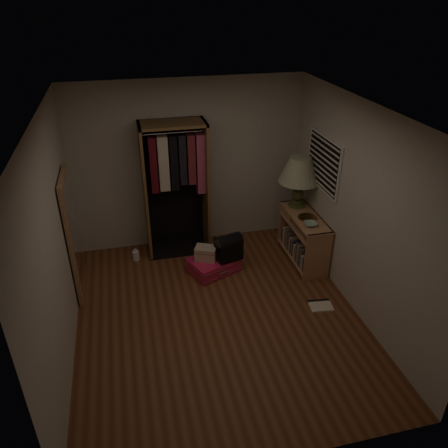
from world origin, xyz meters
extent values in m
plane|color=brown|center=(0.00, 0.00, 0.00)|extent=(4.00, 4.00, 0.00)
cube|color=#BCB6A7|center=(0.00, 2.00, 1.30)|extent=(3.50, 0.02, 2.60)
cube|color=#BCB6A7|center=(0.00, -2.00, 1.30)|extent=(3.50, 0.02, 2.60)
cube|color=#BCB6A7|center=(1.75, 0.00, 1.30)|extent=(0.02, 4.00, 2.60)
cube|color=#BCB6A7|center=(-1.75, 0.00, 1.30)|extent=(0.02, 4.00, 2.60)
cube|color=white|center=(0.00, 0.00, 2.60)|extent=(3.50, 4.00, 0.01)
cube|color=white|center=(1.73, 1.00, 1.55)|extent=(0.03, 0.96, 0.76)
cube|color=black|center=(1.73, 1.00, 1.55)|extent=(0.03, 0.90, 0.70)
cube|color=silver|center=(1.71, 1.00, 1.24)|extent=(0.01, 0.88, 0.02)
cube|color=silver|center=(1.71, 1.00, 1.32)|extent=(0.01, 0.88, 0.02)
cube|color=silver|center=(1.71, 1.00, 1.39)|extent=(0.01, 0.88, 0.02)
cube|color=silver|center=(1.71, 1.00, 1.47)|extent=(0.01, 0.88, 0.02)
cube|color=silver|center=(1.71, 1.00, 1.55)|extent=(0.01, 0.88, 0.02)
cube|color=silver|center=(1.71, 1.00, 1.63)|extent=(0.01, 0.88, 0.02)
cube|color=silver|center=(1.71, 1.00, 1.71)|extent=(0.01, 0.88, 0.02)
cube|color=silver|center=(1.71, 1.00, 1.78)|extent=(0.01, 0.88, 0.02)
cube|color=silver|center=(1.71, 1.00, 1.86)|extent=(0.01, 0.88, 0.02)
cube|color=#AC7853|center=(1.54, 0.46, 0.38)|extent=(0.40, 0.03, 0.75)
cube|color=#AC7853|center=(1.54, 1.54, 0.38)|extent=(0.40, 0.03, 0.75)
cube|color=#AC7853|center=(1.54, 1.00, 0.06)|extent=(0.40, 1.04, 0.03)
cube|color=#AC7853|center=(1.54, 1.00, 0.57)|extent=(0.40, 1.04, 0.03)
cube|color=#AC7853|center=(1.54, 1.00, 0.73)|extent=(0.42, 1.12, 0.03)
cube|color=brown|center=(1.73, 1.00, 0.38)|extent=(0.02, 1.10, 0.75)
cube|color=#AC7853|center=(1.53, 1.33, 0.65)|extent=(0.36, 0.38, 0.13)
cube|color=gray|center=(1.46, 0.53, 0.19)|extent=(0.19, 0.04, 0.23)
cube|color=#4C3833|center=(1.46, 0.58, 0.19)|extent=(0.19, 0.04, 0.24)
cube|color=#B7AD99|center=(1.47, 0.63, 0.19)|extent=(0.21, 0.05, 0.23)
cube|color=brown|center=(1.48, 0.69, 0.22)|extent=(0.21, 0.04, 0.30)
cube|color=#3F4C59|center=(1.47, 0.74, 0.22)|extent=(0.19, 0.04, 0.28)
cube|color=gray|center=(1.45, 0.79, 0.23)|extent=(0.16, 0.04, 0.31)
cube|color=#59594C|center=(1.48, 0.85, 0.23)|extent=(0.22, 0.05, 0.32)
cube|color=#B2724C|center=(1.47, 0.90, 0.19)|extent=(0.20, 0.04, 0.22)
cube|color=beige|center=(1.45, 0.95, 0.19)|extent=(0.15, 0.04, 0.24)
cube|color=#332D38|center=(1.46, 0.99, 0.21)|extent=(0.19, 0.03, 0.27)
cube|color=gray|center=(1.45, 1.03, 0.22)|extent=(0.16, 0.03, 0.29)
cube|color=#4C3833|center=(1.47, 1.07, 0.20)|extent=(0.19, 0.05, 0.25)
cube|color=#B7AD99|center=(1.45, 1.12, 0.20)|extent=(0.17, 0.03, 0.26)
cube|color=brown|center=(1.45, 1.17, 0.23)|extent=(0.15, 0.04, 0.31)
cube|color=#3F4C59|center=(1.45, 1.21, 0.21)|extent=(0.15, 0.03, 0.28)
cube|color=gray|center=(1.48, 1.25, 0.20)|extent=(0.22, 0.03, 0.25)
cube|color=#59594C|center=(1.46, 1.29, 0.21)|extent=(0.17, 0.03, 0.28)
cube|color=#B2724C|center=(1.48, 1.33, 0.19)|extent=(0.22, 0.04, 0.22)
cube|color=beige|center=(1.46, 1.39, 0.22)|extent=(0.17, 0.04, 0.29)
cube|color=#332D38|center=(1.45, 1.44, 0.20)|extent=(0.16, 0.03, 0.24)
cube|color=brown|center=(-0.70, 1.74, 1.02)|extent=(0.04, 0.50, 2.05)
cube|color=brown|center=(0.20, 1.74, 1.02)|extent=(0.04, 0.50, 2.05)
cube|color=brown|center=(-0.25, 1.74, 2.03)|extent=(0.95, 0.50, 0.04)
cube|color=black|center=(-0.25, 1.98, 1.02)|extent=(0.95, 0.02, 2.05)
cube|color=black|center=(-0.25, 1.74, 0.01)|extent=(0.95, 0.50, 0.02)
cylinder|color=silver|center=(-0.25, 1.74, 1.90)|extent=(0.87, 0.02, 0.02)
cube|color=#590F19|center=(-0.55, 1.72, 1.45)|extent=(0.10, 0.12, 0.83)
cube|color=beige|center=(-0.41, 1.72, 1.46)|extent=(0.15, 0.11, 0.82)
cube|color=black|center=(-0.26, 1.72, 1.46)|extent=(0.11, 0.10, 0.82)
cube|color=black|center=(-0.13, 1.72, 1.50)|extent=(0.10, 0.10, 0.75)
cube|color=maroon|center=(0.00, 1.72, 1.50)|extent=(0.11, 0.14, 0.75)
cube|color=#BF4C72|center=(0.14, 1.72, 1.42)|extent=(0.15, 0.16, 0.90)
cube|color=#A47650|center=(-1.71, 1.00, 0.85)|extent=(0.05, 0.80, 1.70)
cube|color=white|center=(-1.68, 1.00, 0.85)|extent=(0.01, 0.68, 1.58)
cube|color=#D41949|center=(0.16, 1.01, 0.11)|extent=(0.81, 0.71, 0.21)
cube|color=silver|center=(0.16, 1.01, 0.05)|extent=(0.84, 0.73, 0.01)
cube|color=silver|center=(0.16, 1.01, 0.16)|extent=(0.84, 0.73, 0.01)
cylinder|color=silver|center=(0.26, 0.78, 0.11)|extent=(0.15, 0.08, 0.02)
cube|color=#BAA78E|center=(0.05, 1.02, 0.32)|extent=(0.36, 0.31, 0.21)
cube|color=brown|center=(0.05, 1.02, 0.36)|extent=(0.36, 0.31, 0.01)
cylinder|color=silver|center=(0.05, 1.02, 0.43)|extent=(0.08, 0.05, 0.01)
cube|color=black|center=(0.37, 0.96, 0.35)|extent=(0.41, 0.32, 0.28)
cylinder|color=black|center=(0.37, 0.96, 0.49)|extent=(0.41, 0.32, 0.23)
cylinder|color=#3F4C24|center=(1.54, 1.35, 0.77)|extent=(0.30, 0.30, 0.04)
cylinder|color=#3F4C24|center=(1.54, 1.35, 0.82)|extent=(0.18, 0.18, 0.06)
sphere|color=#3F4C24|center=(1.54, 1.35, 0.94)|extent=(0.22, 0.22, 0.19)
cylinder|color=#3F4C24|center=(1.54, 1.35, 1.09)|extent=(0.08, 0.08, 0.11)
cone|color=beige|center=(1.54, 1.35, 1.34)|extent=(0.71, 0.71, 0.38)
cone|color=beige|center=(1.54, 1.35, 1.34)|extent=(0.63, 0.63, 0.35)
cylinder|color=#A47B3F|center=(1.54, 0.93, 0.76)|extent=(0.37, 0.37, 0.02)
imported|color=#9CBCA3|center=(1.49, 0.71, 0.77)|extent=(0.20, 0.20, 0.05)
cylinder|color=white|center=(-0.94, 1.57, 0.07)|extent=(0.11, 0.11, 0.15)
cylinder|color=white|center=(-0.94, 1.57, 0.17)|extent=(0.05, 0.05, 0.04)
cube|color=#EDE2C7|center=(1.35, -0.12, 0.01)|extent=(0.32, 0.27, 0.02)
cube|color=black|center=(1.36, -0.03, 0.01)|extent=(0.30, 0.07, 0.03)
camera|label=1|loc=(-0.93, -4.21, 3.71)|focal=35.00mm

